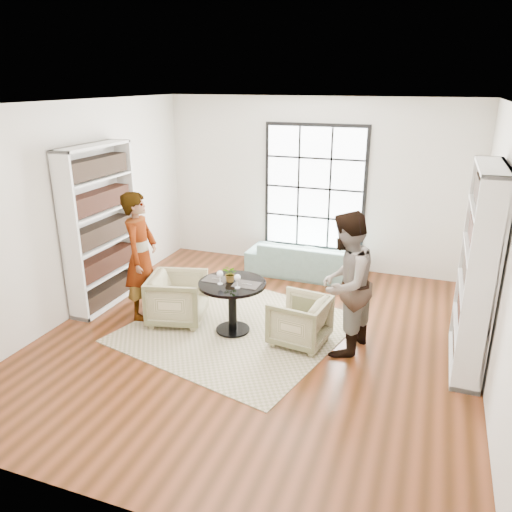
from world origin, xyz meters
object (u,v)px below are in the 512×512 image
at_px(wine_glass_right, 237,278).
at_px(pedestal_table, 232,296).
at_px(person_right, 345,284).
at_px(wine_glass_left, 220,274).
at_px(flower_centerpiece, 231,274).
at_px(armchair_right, 300,321).
at_px(sofa, 305,259).
at_px(person_left, 141,256).
at_px(armchair_left, 178,298).

bearing_deg(wine_glass_right, pedestal_table, 132.93).
xyz_separation_m(person_right, wine_glass_left, (-1.61, -0.11, -0.05)).
bearing_deg(flower_centerpiece, armchair_right, -0.84).
relative_size(sofa, armchair_right, 2.87).
bearing_deg(flower_centerpiece, wine_glass_right, -45.95).
distance_m(sofa, person_left, 3.02).
height_order(armchair_right, flower_centerpiece, flower_centerpiece).
bearing_deg(armchair_left, flower_centerpiece, -103.78).
bearing_deg(wine_glass_left, wine_glass_right, -9.13).
bearing_deg(sofa, pedestal_table, 81.76).
relative_size(person_right, wine_glass_left, 9.47).
bearing_deg(wine_glass_right, wine_glass_left, 170.87).
height_order(person_right, wine_glass_left, person_right).
height_order(sofa, flower_centerpiece, flower_centerpiece).
xyz_separation_m(sofa, wine_glass_left, (-0.52, -2.48, 0.57)).
bearing_deg(person_right, sofa, -143.12).
bearing_deg(armchair_right, person_right, 97.79).
bearing_deg(person_left, armchair_left, -100.37).
bearing_deg(pedestal_table, wine_glass_left, -140.71).
distance_m(sofa, wine_glass_right, 2.60).
height_order(armchair_right, wine_glass_right, wine_glass_right).
xyz_separation_m(person_left, wine_glass_right, (1.53, -0.16, -0.06)).
distance_m(armchair_right, flower_centerpiece, 1.09).
height_order(pedestal_table, wine_glass_left, wine_glass_left).
height_order(armchair_left, person_left, person_left).
distance_m(wine_glass_left, wine_glass_right, 0.27).
bearing_deg(armchair_right, pedestal_table, -81.72).
xyz_separation_m(armchair_left, flower_centerpiece, (0.81, 0.00, 0.48)).
height_order(person_left, flower_centerpiece, person_left).
bearing_deg(armchair_left, wine_glass_right, -113.59).
xyz_separation_m(armchair_right, wine_glass_right, (-0.80, -0.15, 0.54)).
distance_m(armchair_left, wine_glass_right, 1.11).
height_order(person_right, flower_centerpiece, person_right).
distance_m(pedestal_table, armchair_right, 0.96).
bearing_deg(pedestal_table, person_left, 179.24).
xyz_separation_m(person_right, wine_glass_right, (-1.35, -0.15, -0.05)).
bearing_deg(flower_centerpiece, sofa, 79.89).
bearing_deg(sofa, flower_centerpiece, 81.04).
relative_size(pedestal_table, person_right, 0.50).
bearing_deg(person_left, armchair_right, -100.63).
xyz_separation_m(person_left, wine_glass_left, (1.26, -0.12, -0.06)).
relative_size(pedestal_table, flower_centerpiece, 3.96).
xyz_separation_m(pedestal_table, armchair_right, (0.93, 0.01, -0.21)).
distance_m(person_left, wine_glass_left, 1.27).
distance_m(pedestal_table, armchair_left, 0.86).
xyz_separation_m(pedestal_table, wine_glass_right, (0.14, -0.15, 0.33)).
height_order(sofa, armchair_right, armchair_right).
bearing_deg(armchair_right, flower_centerpiece, -83.05).
distance_m(sofa, flower_centerpiece, 2.45).
bearing_deg(person_right, flower_centerpiece, -78.36).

